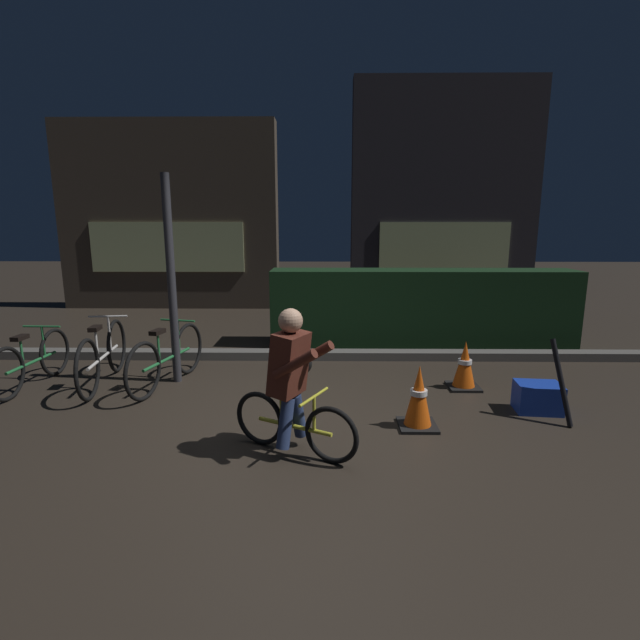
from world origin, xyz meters
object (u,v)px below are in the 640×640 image
(parked_bike_leftmost, at_px, (32,361))
(parked_bike_left_mid, at_px, (103,356))
(closed_umbrella, at_px, (561,382))
(blue_crate, at_px, (538,397))
(traffic_cone_far, at_px, (465,366))
(traffic_cone_near, at_px, (418,398))
(parked_bike_center_left, at_px, (168,358))
(cyclist, at_px, (292,381))
(street_post, at_px, (171,281))

(parked_bike_leftmost, relative_size, parked_bike_left_mid, 0.87)
(closed_umbrella, bearing_deg, blue_crate, 1.05)
(parked_bike_leftmost, height_order, traffic_cone_far, parked_bike_leftmost)
(parked_bike_leftmost, distance_m, traffic_cone_near, 4.49)
(parked_bike_left_mid, distance_m, closed_umbrella, 5.06)
(parked_bike_leftmost, height_order, parked_bike_center_left, parked_bike_center_left)
(traffic_cone_near, xyz_separation_m, closed_umbrella, (1.41, 0.15, 0.11))
(traffic_cone_far, height_order, blue_crate, traffic_cone_far)
(cyclist, bearing_deg, parked_bike_leftmost, -178.90)
(street_post, height_order, traffic_cone_near, street_post)
(traffic_cone_far, height_order, closed_umbrella, closed_umbrella)
(blue_crate, bearing_deg, cyclist, -159.93)
(parked_bike_left_mid, bearing_deg, street_post, -88.81)
(street_post, distance_m, parked_bike_center_left, 0.91)
(blue_crate, height_order, closed_umbrella, closed_umbrella)
(blue_crate, bearing_deg, parked_bike_left_mid, 170.98)
(parked_bike_leftmost, bearing_deg, parked_bike_left_mid, -81.72)
(street_post, height_order, parked_bike_leftmost, street_post)
(street_post, xyz_separation_m, blue_crate, (4.03, -0.90, -1.09))
(street_post, bearing_deg, parked_bike_center_left, -109.36)
(closed_umbrella, bearing_deg, street_post, 54.98)
(blue_crate, bearing_deg, parked_bike_center_left, 169.62)
(traffic_cone_near, height_order, blue_crate, traffic_cone_near)
(parked_bike_left_mid, xyz_separation_m, traffic_cone_far, (4.30, -0.07, -0.09))
(parked_bike_center_left, bearing_deg, traffic_cone_near, -99.55)
(street_post, distance_m, parked_bike_left_mid, 1.22)
(traffic_cone_far, height_order, cyclist, cyclist)
(parked_bike_center_left, height_order, blue_crate, parked_bike_center_left)
(street_post, xyz_separation_m, traffic_cone_far, (3.47, -0.20, -0.97))
(street_post, distance_m, parked_bike_leftmost, 1.90)
(traffic_cone_near, relative_size, blue_crate, 1.39)
(parked_bike_center_left, distance_m, cyclist, 2.32)
(traffic_cone_far, relative_size, blue_crate, 1.28)
(blue_crate, bearing_deg, closed_umbrella, -69.53)
(parked_bike_leftmost, relative_size, parked_bike_center_left, 0.93)
(street_post, height_order, blue_crate, street_post)
(street_post, distance_m, traffic_cone_far, 3.61)
(traffic_cone_near, relative_size, cyclist, 0.49)
(parked_bike_center_left, xyz_separation_m, closed_umbrella, (4.18, -1.00, 0.06))
(traffic_cone_near, xyz_separation_m, cyclist, (-1.16, -0.50, 0.33))
(traffic_cone_near, bearing_deg, traffic_cone_far, 55.55)
(traffic_cone_far, distance_m, cyclist, 2.52)
(traffic_cone_far, bearing_deg, blue_crate, -51.28)
(parked_bike_left_mid, distance_m, blue_crate, 4.93)
(parked_bike_left_mid, bearing_deg, blue_crate, -106.51)
(street_post, xyz_separation_m, parked_bike_center_left, (-0.05, -0.15, -0.90))
(blue_crate, distance_m, closed_umbrella, 0.37)
(parked_bike_left_mid, xyz_separation_m, closed_umbrella, (4.96, -1.02, 0.04))
(parked_bike_center_left, xyz_separation_m, cyclist, (1.61, -1.65, 0.28))
(parked_bike_leftmost, bearing_deg, street_post, -80.73)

